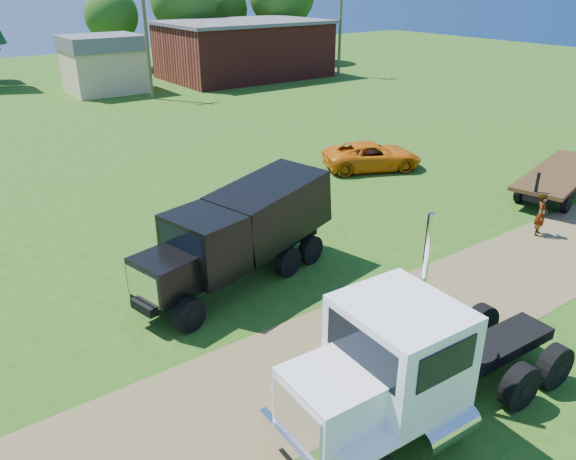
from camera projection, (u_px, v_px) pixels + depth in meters
ground at (439, 308)px, 16.88m from camera, size 140.00×140.00×0.00m
dirt_track at (439, 308)px, 16.88m from camera, size 120.00×4.20×0.01m
white_semi_tractor at (401, 369)px, 11.76m from camera, size 7.80×2.92×4.67m
black_dump_truck at (242, 230)px, 17.82m from camera, size 7.50×3.77×3.18m
orange_pickup at (372, 156)px, 28.84m from camera, size 5.52×4.18×1.39m
flatbed_trailer at (560, 176)px, 25.62m from camera, size 7.64×3.98×1.88m
spectator_a at (541, 215)px, 21.34m from camera, size 0.71×0.60×1.67m
spectator_b at (195, 225)px, 20.38m from camera, size 0.90×0.72×1.75m
brick_building at (244, 49)px, 54.94m from camera, size 15.40×10.40×5.30m
tan_shed at (104, 63)px, 47.55m from camera, size 6.20×5.40×4.70m
utility_poles at (147, 38)px, 43.99m from camera, size 42.20×0.28×9.00m
tree_row at (48, 7)px, 51.79m from camera, size 58.35×15.08×11.12m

